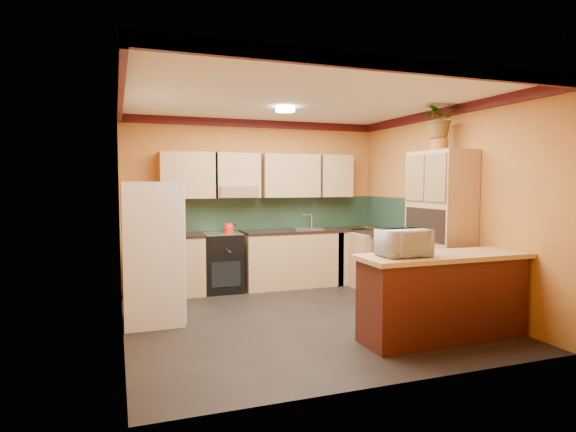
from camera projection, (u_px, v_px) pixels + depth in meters
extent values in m
plane|color=black|center=(301.00, 318.00, 6.00)|extent=(4.20, 4.20, 0.00)
cube|color=white|center=(302.00, 99.00, 5.81)|extent=(4.20, 4.20, 0.04)
cube|color=#D17138|center=(255.00, 203.00, 7.88)|extent=(4.20, 0.04, 2.70)
cube|color=#D17138|center=(395.00, 224.00, 3.93)|extent=(4.20, 0.04, 2.70)
cube|color=#D17138|center=(121.00, 214.00, 5.20)|extent=(0.04, 4.20, 2.70)
cube|color=#D17138|center=(444.00, 207.00, 6.61)|extent=(0.04, 4.20, 2.70)
cube|color=#1B3324|center=(270.00, 213.00, 7.96)|extent=(3.70, 0.02, 0.53)
cube|color=#1B3324|center=(388.00, 213.00, 7.93)|extent=(0.02, 1.40, 0.53)
cube|color=tan|center=(264.00, 176.00, 7.72)|extent=(3.10, 0.34, 0.70)
cylinder|color=white|center=(285.00, 109.00, 6.38)|extent=(0.26, 0.26, 0.06)
cube|color=tan|center=(261.00, 261.00, 7.66)|extent=(3.65, 0.60, 0.88)
cube|color=black|center=(260.00, 232.00, 7.63)|extent=(3.65, 0.62, 0.04)
cube|color=black|center=(222.00, 262.00, 7.45)|extent=(0.58, 0.58, 0.91)
cube|color=silver|center=(306.00, 229.00, 7.89)|extent=(0.48, 0.40, 0.03)
cube|color=tan|center=(377.00, 260.00, 7.74)|extent=(0.60, 0.80, 0.88)
cube|color=black|center=(378.00, 232.00, 7.71)|extent=(0.62, 0.80, 0.04)
cube|color=silver|center=(152.00, 253.00, 5.74)|extent=(0.68, 0.66, 1.70)
cube|color=tan|center=(440.00, 231.00, 6.30)|extent=(0.48, 0.90, 2.10)
cylinder|color=#9A5825|center=(439.00, 145.00, 6.27)|extent=(0.22, 0.22, 0.16)
imported|color=tan|center=(440.00, 118.00, 6.25)|extent=(0.55, 0.50, 0.53)
cube|color=#481310|center=(442.00, 299.00, 5.17)|extent=(1.80, 0.55, 0.88)
cube|color=tan|center=(443.00, 256.00, 5.13)|extent=(1.90, 0.65, 0.05)
imported|color=silver|center=(404.00, 243.00, 4.96)|extent=(0.51, 0.35, 0.28)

